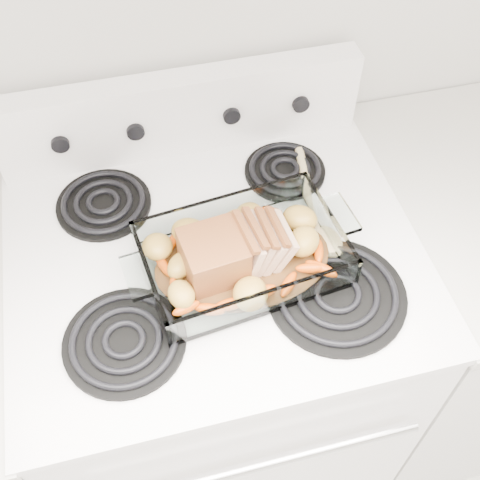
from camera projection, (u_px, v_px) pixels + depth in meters
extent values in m
cube|color=white|center=(220.00, 362.00, 1.52)|extent=(0.76, 0.65, 0.92)
cylinder|color=silver|center=(260.00, 465.00, 1.09)|extent=(0.61, 0.02, 0.02)
cube|color=white|center=(214.00, 252.00, 1.15)|extent=(0.78, 0.67, 0.02)
cube|color=white|center=(181.00, 113.00, 1.25)|extent=(0.76, 0.06, 0.18)
cylinder|color=black|center=(125.00, 342.00, 1.02)|extent=(0.21, 0.21, 0.01)
cylinder|color=black|center=(337.00, 295.00, 1.07)|extent=(0.25, 0.25, 0.01)
cylinder|color=black|center=(104.00, 204.00, 1.21)|extent=(0.19, 0.19, 0.01)
cylinder|color=black|center=(285.00, 171.00, 1.26)|extent=(0.17, 0.17, 0.01)
cylinder|color=black|center=(60.00, 143.00, 1.19)|extent=(0.04, 0.02, 0.04)
cylinder|color=black|center=(135.00, 131.00, 1.22)|extent=(0.04, 0.02, 0.04)
cylinder|color=black|center=(231.00, 115.00, 1.25)|extent=(0.04, 0.02, 0.04)
cylinder|color=black|center=(300.00, 103.00, 1.27)|extent=(0.04, 0.02, 0.04)
cube|color=silver|center=(459.00, 309.00, 1.63)|extent=(0.55, 0.65, 0.90)
cube|color=white|center=(243.00, 263.00, 1.11)|extent=(0.35, 0.23, 0.01)
cube|color=white|center=(259.00, 303.00, 1.01)|extent=(0.35, 0.01, 0.06)
cube|color=white|center=(228.00, 206.00, 1.15)|extent=(0.35, 0.01, 0.06)
cube|color=white|center=(147.00, 271.00, 1.05)|extent=(0.01, 0.23, 0.06)
cube|color=white|center=(334.00, 233.00, 1.11)|extent=(0.01, 0.23, 0.06)
cylinder|color=#492B13|center=(243.00, 261.00, 1.10)|extent=(0.20, 0.20, 0.00)
cube|color=brown|center=(212.00, 254.00, 1.06)|extent=(0.11, 0.11, 0.09)
cube|color=tan|center=(245.00, 248.00, 1.07)|extent=(0.04, 0.10, 0.08)
cube|color=tan|center=(256.00, 246.00, 1.08)|extent=(0.04, 0.10, 0.08)
cube|color=tan|center=(267.00, 245.00, 1.08)|extent=(0.05, 0.10, 0.07)
cube|color=tan|center=(278.00, 243.00, 1.09)|extent=(0.05, 0.09, 0.07)
ellipsoid|color=#D03900|center=(175.00, 309.00, 1.03)|extent=(0.06, 0.02, 0.02)
ellipsoid|color=#D03900|center=(312.00, 279.00, 1.07)|extent=(0.06, 0.02, 0.02)
ellipsoid|color=#D03900|center=(317.00, 235.00, 1.13)|extent=(0.06, 0.02, 0.02)
ellipsoid|color=#D03900|center=(158.00, 258.00, 1.10)|extent=(0.06, 0.02, 0.02)
ellipsoid|color=#A37A32|center=(155.00, 239.00, 1.11)|extent=(0.06, 0.05, 0.04)
ellipsoid|color=#A37A32|center=(242.00, 218.00, 1.14)|extent=(0.06, 0.05, 0.04)
ellipsoid|color=#A37A32|center=(309.00, 250.00, 1.09)|extent=(0.06, 0.05, 0.04)
cylinder|color=#DFC089|center=(308.00, 189.00, 1.22)|extent=(0.05, 0.23, 0.02)
ellipsoid|color=#DFC089|center=(328.00, 242.00, 1.14)|extent=(0.06, 0.08, 0.02)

